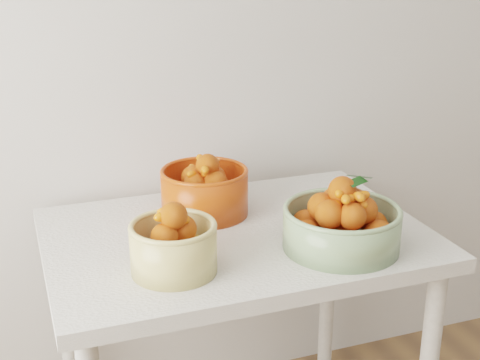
# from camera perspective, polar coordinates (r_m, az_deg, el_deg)

# --- Properties ---
(table) EXTENTS (1.00, 0.70, 0.75)m
(table) POSITION_cam_1_polar(r_m,az_deg,el_deg) (1.83, -0.31, -7.17)
(table) COLOR silver
(table) RESTS_ON ground
(bowl_cream) EXTENTS (0.25, 0.25, 0.18)m
(bowl_cream) POSITION_cam_1_polar(r_m,az_deg,el_deg) (1.56, -5.69, -5.58)
(bowl_cream) COLOR #D2BA74
(bowl_cream) RESTS_ON table
(bowl_green) EXTENTS (0.35, 0.35, 0.19)m
(bowl_green) POSITION_cam_1_polar(r_m,az_deg,el_deg) (1.69, 8.69, -3.70)
(bowl_green) COLOR #89A478
(bowl_green) RESTS_ON table
(bowl_orange) EXTENTS (0.28, 0.28, 0.18)m
(bowl_orange) POSITION_cam_1_polar(r_m,az_deg,el_deg) (1.88, -3.02, -0.87)
(bowl_orange) COLOR red
(bowl_orange) RESTS_ON table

